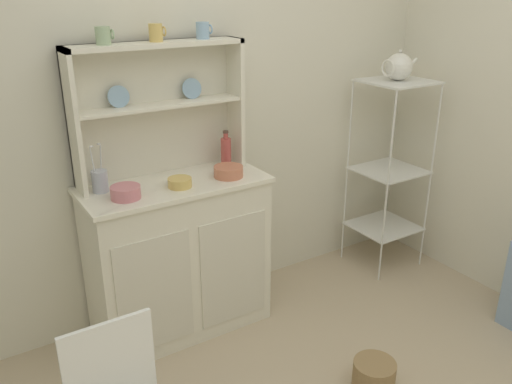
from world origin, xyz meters
name	(u,v)px	position (x,y,z in m)	size (l,w,h in m)	color
wall_back	(196,100)	(0.00, 1.62, 1.25)	(3.84, 0.05, 2.50)	silver
hutch_cabinet	(179,256)	(-0.27, 1.37, 0.46)	(0.98, 0.45, 0.89)	silver
hutch_shelf_unit	(157,100)	(-0.27, 1.53, 1.30)	(0.91, 0.18, 0.70)	silver
bakers_rack	(390,159)	(1.26, 1.31, 0.76)	(0.42, 0.40, 1.29)	silver
floor_basket	(374,375)	(0.30, 0.39, 0.08)	(0.21, 0.21, 0.15)	#93754C
cup_sage_0	(103,36)	(-0.53, 1.49, 1.63)	(0.08, 0.07, 0.08)	#9EB78E
cup_gold_1	(156,33)	(-0.26, 1.49, 1.63)	(0.08, 0.07, 0.09)	#DBB760
cup_sky_2	(203,30)	(-0.01, 1.49, 1.63)	(0.08, 0.07, 0.08)	#8EB2D1
bowl_mixing_large	(126,192)	(-0.56, 1.29, 0.92)	(0.15, 0.15, 0.06)	#D17A84
bowl_floral_medium	(180,183)	(-0.27, 1.29, 0.91)	(0.12, 0.12, 0.05)	#DBB760
bowl_cream_small	(228,172)	(0.02, 1.29, 0.92)	(0.16, 0.16, 0.06)	#C67556
jam_bottle	(226,151)	(0.09, 1.45, 0.98)	(0.06, 0.06, 0.21)	#B74C47
utensil_jar	(100,181)	(-0.63, 1.45, 0.95)	(0.08, 0.08, 0.25)	#B2B7C6
porcelain_teapot	(399,67)	(1.26, 1.31, 1.37)	(0.26, 0.17, 0.19)	white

